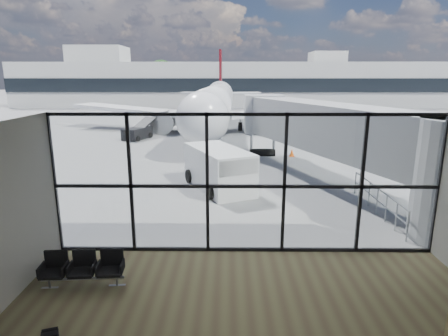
{
  "coord_description": "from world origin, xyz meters",
  "views": [
    {
      "loc": [
        -0.56,
        -11.21,
        5.54
      ],
      "look_at": [
        -0.71,
        3.0,
        2.05
      ],
      "focal_mm": 30.0,
      "sensor_mm": 36.0,
      "label": 1
    }
  ],
  "objects_px": {
    "airliner": "(215,103)",
    "service_van": "(219,168)",
    "belt_loader": "(138,132)",
    "seating_row": "(83,267)",
    "mobile_stairs": "(7,163)"
  },
  "relations": [
    {
      "from": "service_van",
      "to": "airliner",
      "type": "bearing_deg",
      "value": 67.77
    },
    {
      "from": "seating_row",
      "to": "airliner",
      "type": "xyz_separation_m",
      "value": [
        2.53,
        30.84,
        2.27
      ]
    },
    {
      "from": "airliner",
      "to": "belt_loader",
      "type": "relative_size",
      "value": 8.65
    },
    {
      "from": "seating_row",
      "to": "service_van",
      "type": "distance_m",
      "value": 9.7
    },
    {
      "from": "airliner",
      "to": "mobile_stairs",
      "type": "bearing_deg",
      "value": -121.61
    },
    {
      "from": "seating_row",
      "to": "mobile_stairs",
      "type": "relative_size",
      "value": 0.69
    },
    {
      "from": "airliner",
      "to": "belt_loader",
      "type": "bearing_deg",
      "value": -135.43
    },
    {
      "from": "belt_loader",
      "to": "service_van",
      "type": "bearing_deg",
      "value": -42.65
    },
    {
      "from": "mobile_stairs",
      "to": "belt_loader",
      "type": "bearing_deg",
      "value": 69.75
    },
    {
      "from": "seating_row",
      "to": "airliner",
      "type": "relative_size",
      "value": 0.06
    },
    {
      "from": "airliner",
      "to": "service_van",
      "type": "relative_size",
      "value": 6.95
    },
    {
      "from": "seating_row",
      "to": "airliner",
      "type": "bearing_deg",
      "value": 80.58
    },
    {
      "from": "seating_row",
      "to": "belt_loader",
      "type": "xyz_separation_m",
      "value": [
        -4.25,
        24.41,
        0.07
      ]
    },
    {
      "from": "service_van",
      "to": "belt_loader",
      "type": "distance_m",
      "value": 17.21
    },
    {
      "from": "seating_row",
      "to": "belt_loader",
      "type": "distance_m",
      "value": 24.78
    }
  ]
}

